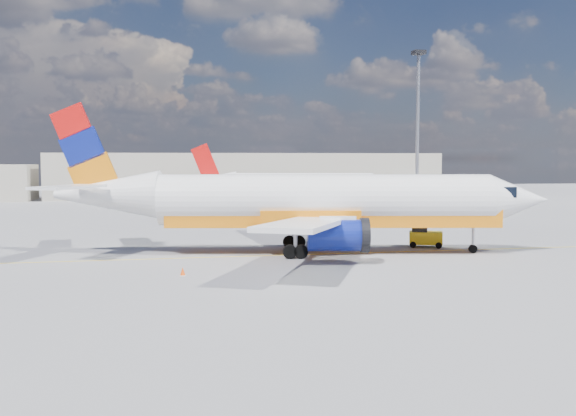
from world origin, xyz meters
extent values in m
plane|color=slate|center=(0.00, 0.00, 0.00)|extent=(240.00, 240.00, 0.00)
cube|color=yellow|center=(0.00, 3.00, 0.01)|extent=(70.00, 0.15, 0.01)
cube|color=beige|center=(5.00, 75.00, 4.00)|extent=(70.00, 14.00, 8.00)
cylinder|color=white|center=(1.49, 3.44, 4.00)|extent=(24.72, 8.15, 3.78)
cone|color=white|center=(15.70, 0.82, 4.00)|extent=(5.06, 4.52, 3.78)
cone|color=white|center=(-14.35, 6.37, 4.39)|extent=(8.30, 4.94, 3.59)
cube|color=black|center=(14.17, 1.10, 4.61)|extent=(2.32, 2.86, 0.78)
cube|color=orange|center=(2.04, 3.34, 2.72)|extent=(24.60, 7.49, 1.33)
cube|color=white|center=(1.27, 11.39, 3.00)|extent=(4.37, 13.53, 0.89)
cube|color=white|center=(-1.56, -3.90, 3.00)|extent=(8.76, 13.61, 0.89)
cylinder|color=navy|center=(2.95, 8.26, 1.94)|extent=(4.32, 2.80, 2.11)
cylinder|color=navy|center=(1.13, -1.58, 1.94)|extent=(4.32, 2.80, 2.11)
cylinder|color=black|center=(4.70, 7.94, 1.94)|extent=(0.97, 2.40, 2.33)
cylinder|color=black|center=(2.88, -1.90, 1.94)|extent=(0.97, 2.40, 2.33)
cube|color=orange|center=(-15.99, 6.67, 7.78)|extent=(5.19, 1.27, 6.93)
cube|color=white|center=(-15.34, 10.16, 5.11)|extent=(3.15, 5.83, 0.20)
cube|color=white|center=(-16.63, 3.17, 5.11)|extent=(4.80, 6.05, 0.20)
cylinder|color=#9E9EA6|center=(12.42, 1.43, 1.39)|extent=(0.23, 0.23, 2.33)
cylinder|color=black|center=(12.42, 1.43, 0.31)|extent=(0.66, 0.38, 0.62)
cylinder|color=black|center=(-0.21, 6.47, 0.50)|extent=(1.06, 0.60, 1.00)
cylinder|color=black|center=(-1.18, 1.22, 0.50)|extent=(1.06, 0.60, 1.00)
cylinder|color=white|center=(10.35, 51.23, 3.32)|extent=(20.53, 7.10, 3.14)
cone|color=white|center=(22.11, 48.86, 3.32)|extent=(4.24, 3.81, 3.14)
cone|color=white|center=(-2.77, 53.88, 3.65)|extent=(6.92, 4.20, 2.98)
cube|color=black|center=(20.85, 49.11, 3.83)|extent=(1.96, 2.39, 0.65)
cube|color=white|center=(10.81, 51.14, 2.26)|extent=(20.42, 6.55, 1.11)
cube|color=white|center=(10.28, 57.84, 2.49)|extent=(3.45, 11.20, 0.74)
cube|color=white|center=(7.72, 45.18, 2.49)|extent=(7.42, 11.27, 0.74)
cylinder|color=white|center=(11.63, 55.21, 1.62)|extent=(3.60, 2.38, 1.75)
cylinder|color=white|center=(9.98, 47.07, 1.62)|extent=(3.60, 2.38, 1.75)
cylinder|color=black|center=(13.08, 54.92, 1.62)|extent=(0.84, 1.99, 1.94)
cylinder|color=black|center=(11.43, 46.78, 1.62)|extent=(0.84, 1.99, 1.94)
cube|color=red|center=(-4.12, 54.16, 6.46)|extent=(4.30, 1.13, 5.76)
cube|color=white|center=(-3.54, 57.05, 4.25)|extent=(2.55, 4.82, 0.17)
cube|color=white|center=(-4.71, 51.26, 4.25)|extent=(4.04, 5.02, 0.17)
cylinder|color=#9E9EA6|center=(19.40, 49.41, 1.15)|extent=(0.20, 0.20, 1.94)
cylinder|color=black|center=(19.40, 49.41, 0.26)|extent=(0.55, 0.32, 0.52)
cylinder|color=black|center=(8.98, 53.77, 0.42)|extent=(0.88, 0.51, 0.83)
cylinder|color=black|center=(8.11, 49.43, 0.42)|extent=(0.88, 0.51, 0.83)
cylinder|color=black|center=(9.60, 6.12, 0.25)|extent=(0.53, 0.38, 0.49)
cylinder|color=black|center=(9.06, 4.84, 0.25)|extent=(0.53, 0.38, 0.49)
cylinder|color=black|center=(11.42, 5.35, 0.25)|extent=(0.53, 0.38, 0.49)
cylinder|color=black|center=(10.88, 4.07, 0.25)|extent=(0.53, 0.38, 0.49)
cube|color=gold|center=(10.24, 5.10, 0.74)|extent=(2.91, 2.28, 0.99)
cube|color=black|center=(9.78, 5.29, 1.53)|extent=(1.56, 1.56, 0.59)
cube|color=white|center=(-9.17, -3.92, 0.02)|extent=(0.37, 0.37, 0.04)
cone|color=#F54C09|center=(-9.17, -3.92, 0.28)|extent=(0.31, 0.31, 0.48)
cylinder|color=#9E9EA6|center=(22.35, 36.72, 10.21)|extent=(0.45, 0.45, 20.42)
cube|color=black|center=(22.35, 36.72, 20.73)|extent=(1.53, 1.53, 0.51)
camera|label=1|loc=(-10.17, -42.63, 7.05)|focal=40.00mm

